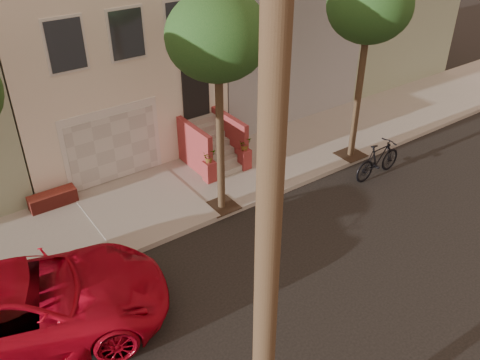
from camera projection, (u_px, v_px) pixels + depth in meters
ground at (277, 301)px, 12.30m from camera, size 90.00×90.00×0.00m
sidewalk at (169, 197)px, 15.95m from camera, size 40.00×3.70×0.15m
house_row at (82, 39)px, 18.09m from camera, size 33.10×11.70×7.00m
tree_mid at (218, 38)px, 12.70m from camera, size 2.70×2.57×6.30m
tree_right at (370, 7)px, 15.41m from camera, size 2.70×2.57×6.30m
pickup_truck at (23, 307)px, 10.96m from camera, size 6.80×4.57×1.73m
motorcycle at (378, 159)px, 16.85m from camera, size 2.11×0.67×1.26m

